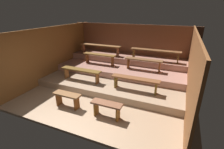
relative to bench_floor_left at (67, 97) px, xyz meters
name	(u,v)px	position (x,y,z in m)	size (l,w,h in m)	color
ground	(111,87)	(0.69, 1.92, -0.39)	(6.33, 5.78, 0.08)	#9E7F63
wall_back	(131,47)	(0.69, 4.44, 0.77)	(6.33, 0.06, 2.24)	brown
wall_left	(54,53)	(-2.11, 1.92, 0.77)	(0.06, 5.78, 2.24)	brown
wall_right	(191,70)	(3.48, 1.92, 0.77)	(0.06, 5.78, 2.24)	brown
platform_lower	(118,77)	(0.69, 2.61, -0.22)	(5.53, 3.61, 0.26)	#9C8065
platform_middle	(122,67)	(0.69, 3.23, 0.05)	(5.53, 2.37, 0.26)	#A97768
platform_upper	(127,59)	(0.69, 3.83, 0.31)	(5.53, 1.17, 0.26)	#A77461
bench_floor_left	(67,97)	(0.00, 0.00, 0.00)	(0.91, 0.29, 0.48)	brown
bench_floor_right	(107,107)	(1.37, 0.00, 0.00)	(0.91, 0.29, 0.48)	brown
bench_lower_left	(81,71)	(-0.41, 1.46, 0.30)	(1.68, 0.29, 0.48)	brown
bench_lower_right	(135,80)	(1.79, 1.46, 0.30)	(1.68, 0.29, 0.48)	brown
bench_middle_left	(99,56)	(-0.35, 2.91, 0.56)	(1.56, 0.29, 0.48)	brown
bench_middle_right	(144,61)	(1.72, 2.91, 0.56)	(1.56, 0.29, 0.48)	brown
bench_upper_left	(100,47)	(-0.68, 3.62, 0.83)	(2.17, 0.29, 0.48)	brown
bench_upper_right	(155,52)	(2.05, 3.62, 0.83)	(2.17, 0.29, 0.48)	brown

